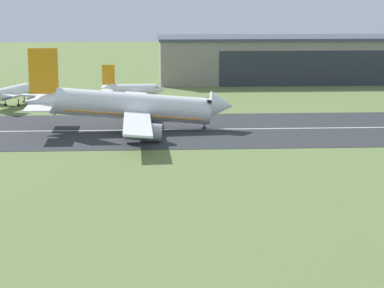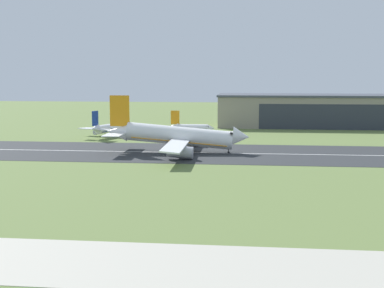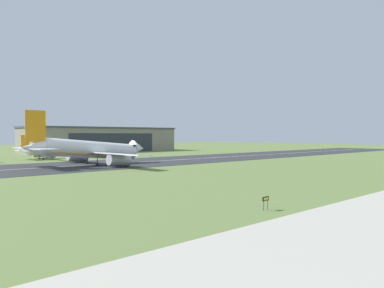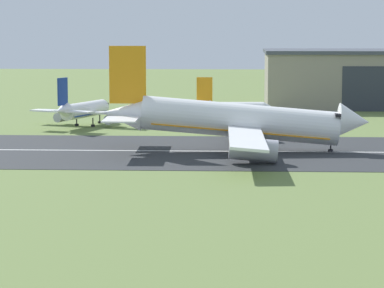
# 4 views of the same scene
# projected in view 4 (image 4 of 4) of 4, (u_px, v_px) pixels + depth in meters

# --- Properties ---
(ground_plane) EXTENTS (699.51, 699.51, 0.00)m
(ground_plane) POSITION_uv_depth(u_px,v_px,m) (115.00, 231.00, 90.57)
(ground_plane) COLOR olive
(runway_strip) EXTENTS (459.51, 40.91, 0.06)m
(runway_strip) POSITION_uv_depth(u_px,v_px,m) (163.00, 151.00, 148.94)
(runway_strip) COLOR #2B2D30
(runway_strip) RESTS_ON ground_plane
(runway_centreline) EXTENTS (413.56, 0.70, 0.01)m
(runway_centreline) POSITION_uv_depth(u_px,v_px,m) (163.00, 151.00, 148.94)
(runway_centreline) COLOR silver
(runway_centreline) RESTS_ON runway_strip
(airplane_landing) EXTENTS (44.05, 57.34, 17.21)m
(airplane_landing) POSITION_uv_depth(u_px,v_px,m) (238.00, 122.00, 147.84)
(airplane_landing) COLOR white
(airplane_landing) RESTS_ON ground_plane
(airplane_parked_centre) EXTENTS (17.56, 24.57, 9.86)m
(airplane_parked_centre) POSITION_uv_depth(u_px,v_px,m) (235.00, 110.00, 189.58)
(airplane_parked_centre) COLOR white
(airplane_parked_centre) RESTS_ON ground_plane
(airplane_parked_east) EXTENTS (23.15, 22.32, 10.39)m
(airplane_parked_east) POSITION_uv_depth(u_px,v_px,m) (84.00, 110.00, 185.66)
(airplane_parked_east) COLOR white
(airplane_parked_east) RESTS_ON ground_plane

